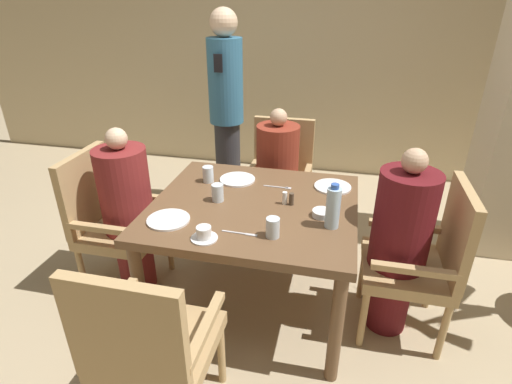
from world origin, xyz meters
The scene contains 24 objects.
ground_plane centered at (0.00, 0.00, 0.00)m, with size 16.00×16.00×0.00m, color tan.
wall_back centered at (0.00, 2.36, 1.40)m, with size 8.00×0.06×2.80m.
dining_table centered at (0.00, 0.00, 0.65)m, with size 1.18×1.07×0.74m.
chair_left_side centered at (-0.98, 0.00, 0.52)m, with size 0.49×0.49×0.96m.
diner_in_left_chair centered at (-0.83, 0.00, 0.59)m, with size 0.32×0.32×1.14m.
chair_far_side centered at (0.00, 0.92, 0.52)m, with size 0.49×0.49×0.96m.
diner_in_far_chair centered at (0.00, 0.78, 0.57)m, with size 0.32×0.32×1.10m.
chair_right_side centered at (0.98, 0.00, 0.52)m, with size 0.49×0.49×0.96m.
diner_in_right_chair centered at (0.83, 0.00, 0.59)m, with size 0.32×0.32×1.15m.
chair_near_corner centered at (-0.24, -0.92, 0.52)m, with size 0.49×0.49×0.96m.
standing_host centered at (-0.55, 1.29, 0.94)m, with size 0.30×0.33×1.75m.
plate_main_left centered at (0.43, 0.32, 0.75)m, with size 0.23×0.23×0.01m.
plate_main_right centered at (-0.41, -0.29, 0.75)m, with size 0.23×0.23×0.01m.
plate_dessert_center centered at (-0.18, 0.29, 0.75)m, with size 0.23×0.23×0.01m.
teacup_with_saucer centered at (-0.16, -0.42, 0.77)m, with size 0.14×0.14×0.07m.
bowl_small centered at (0.40, -0.06, 0.76)m, with size 0.11×0.11×0.04m.
water_bottle centered at (0.46, -0.15, 0.85)m, with size 0.08×0.08×0.25m.
glass_tall_near centered at (0.17, -0.32, 0.79)m, with size 0.07×0.07×0.10m.
glass_tall_mid centered at (-0.22, -0.01, 0.79)m, with size 0.07×0.07×0.10m.
glass_tall_far centered at (-0.36, 0.23, 0.79)m, with size 0.07×0.07×0.10m.
salt_shaker centered at (0.17, 0.04, 0.78)m, with size 0.03×0.03×0.08m.
pepper_shaker centered at (0.21, 0.04, 0.78)m, with size 0.03×0.03×0.07m.
fork_beside_plate centered at (0.11, 0.25, 0.74)m, with size 0.18×0.02×0.00m.
knife_beside_plate centered at (0.01, -0.33, 0.74)m, with size 0.19×0.02×0.00m.
Camera 1 is at (0.47, -2.00, 1.84)m, focal length 28.00 mm.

